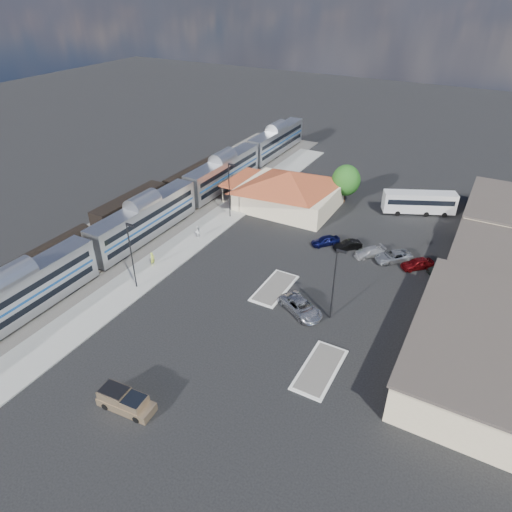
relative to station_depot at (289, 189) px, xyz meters
The scene contains 24 objects.
ground 24.63m from the station_depot, 79.24° to the right, with size 280.00×280.00×0.00m, color black.
railbed 23.14m from the station_depot, 135.78° to the right, with size 16.00×100.00×0.12m, color #4C4944.
platform 19.71m from the station_depot, 112.45° to the right, with size 5.50×92.00×0.18m, color gray.
passenger_train 23.85m from the station_depot, 124.29° to the right, with size 3.00×104.00×5.55m.
freight_cars 25.38m from the station_depot, 140.06° to the right, with size 2.80×46.00×4.00m.
station_depot is the anchor object (origin of this frame).
buildings_east 33.99m from the station_depot, 16.62° to the right, with size 14.40×51.40×4.80m.
traffic_island_south 23.80m from the station_depot, 68.74° to the right, with size 3.30×7.50×0.21m.
traffic_island_north 37.12m from the station_depot, 59.88° to the right, with size 3.30×7.50×0.21m.
lamp_plat_s 30.74m from the station_depot, 101.94° to the right, with size 1.08×0.25×9.00m.
lamp_plat_n 10.45m from the station_depot, 128.41° to the right, with size 1.08×0.25×9.00m.
lamp_lot 29.30m from the station_depot, 55.24° to the right, with size 1.08×0.25×9.00m.
tree_depot 9.69m from the station_depot, 38.43° to the left, with size 4.71×4.71×6.63m.
pickup_truck 44.95m from the station_depot, 83.23° to the right, with size 5.38×2.30×1.81m.
suv 28.14m from the station_depot, 61.70° to the right, with size 2.66×5.77×1.60m, color #A8A9B0.
coach_bus 20.92m from the station_depot, 21.89° to the left, with size 11.28×6.95×3.62m.
person_a 26.41m from the station_depot, 107.34° to the right, with size 0.68×0.45×1.88m, color #C9DC44.
person_b 17.67m from the station_depot, 113.70° to the right, with size 0.87×0.68×1.80m, color silver.
parked_car_a 13.66m from the station_depot, 41.46° to the right, with size 1.64×4.08×1.39m, color #0C0F3F.
parked_car_b 16.01m from the station_depot, 32.94° to the right, with size 1.38×3.95×1.30m, color black.
parked_car_c 18.89m from the station_depot, 28.38° to the right, with size 1.78×4.39×1.27m, color silver.
parked_car_d 21.61m from the station_depot, 23.61° to the right, with size 2.35×5.10×1.42m, color #989DA1.
parked_car_e 24.66m from the station_depot, 21.26° to the right, with size 1.73×4.31×1.47m, color maroon.
parked_car_f 27.57m from the station_depot, 18.26° to the right, with size 1.40×4.01×1.32m, color black.
Camera 1 is at (23.99, -39.12, 32.83)m, focal length 32.00 mm.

